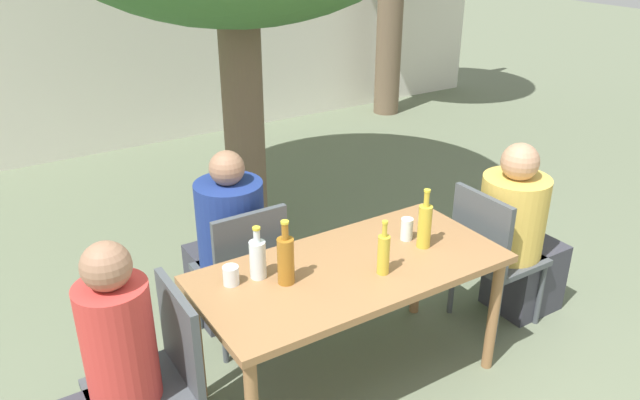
{
  "coord_description": "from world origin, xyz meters",
  "views": [
    {
      "loc": [
        -1.59,
        -2.22,
        2.37
      ],
      "look_at": [
        0.0,
        0.3,
        0.99
      ],
      "focal_mm": 35.0,
      "sensor_mm": 36.0,
      "label": 1
    }
  ],
  "objects": [
    {
      "name": "person_seated_2",
      "position": [
        -0.32,
        0.85,
        0.54
      ],
      "size": [
        0.39,
        0.6,
        1.18
      ],
      "rotation": [
        0.0,
        0.0,
        3.14
      ],
      "color": "#383842",
      "rests_on": "ground_plane"
    },
    {
      "name": "patio_chair_2",
      "position": [
        -0.32,
        0.61,
        0.52
      ],
      "size": [
        0.44,
        0.44,
        0.91
      ],
      "rotation": [
        0.0,
        0.0,
        3.14
      ],
      "color": "#474C51",
      "rests_on": "ground_plane"
    },
    {
      "name": "water_bottle_2",
      "position": [
        -0.45,
        0.16,
        0.85
      ],
      "size": [
        0.08,
        0.08,
        0.27
      ],
      "color": "silver",
      "rests_on": "dining_table_front"
    },
    {
      "name": "ground_plane",
      "position": [
        0.0,
        0.0,
        0.0
      ],
      "size": [
        30.0,
        30.0,
        0.0
      ],
      "primitive_type": "plane",
      "color": "#667056"
    },
    {
      "name": "patio_chair_0",
      "position": [
        -1.03,
        0.0,
        0.52
      ],
      "size": [
        0.44,
        0.44,
        0.91
      ],
      "rotation": [
        0.0,
        0.0,
        -1.57
      ],
      "color": "#474C51",
      "rests_on": "ground_plane"
    },
    {
      "name": "person_seated_0",
      "position": [
        -1.27,
        -0.0,
        0.54
      ],
      "size": [
        0.55,
        0.3,
        1.22
      ],
      "rotation": [
        0.0,
        0.0,
        -1.57
      ],
      "color": "#383842",
      "rests_on": "ground_plane"
    },
    {
      "name": "amber_bottle_0",
      "position": [
        -0.36,
        0.04,
        0.87
      ],
      "size": [
        0.08,
        0.08,
        0.33
      ],
      "color": "#9E661E",
      "rests_on": "dining_table_front"
    },
    {
      "name": "cafe_building_wall",
      "position": [
        0.0,
        4.45,
        1.4
      ],
      "size": [
        10.0,
        0.08,
        2.8
      ],
      "color": "silver",
      "rests_on": "ground_plane"
    },
    {
      "name": "dining_table_front",
      "position": [
        0.0,
        0.0,
        0.66
      ],
      "size": [
        1.6,
        0.76,
        0.74
      ],
      "color": "#996B42",
      "rests_on": "ground_plane"
    },
    {
      "name": "drinking_glass_0",
      "position": [
        0.42,
        0.07,
        0.8
      ],
      "size": [
        0.07,
        0.07,
        0.12
      ],
      "color": "silver",
      "rests_on": "dining_table_front"
    },
    {
      "name": "oil_cruet_3",
      "position": [
        0.09,
        -0.14,
        0.85
      ],
      "size": [
        0.06,
        0.06,
        0.29
      ],
      "color": "gold",
      "rests_on": "dining_table_front"
    },
    {
      "name": "oil_cruet_1",
      "position": [
        0.44,
        -0.04,
        0.87
      ],
      "size": [
        0.07,
        0.07,
        0.33
      ],
      "color": "gold",
      "rests_on": "dining_table_front"
    },
    {
      "name": "drinking_glass_1",
      "position": [
        -0.59,
        0.17,
        0.79
      ],
      "size": [
        0.08,
        0.08,
        0.09
      ],
      "color": "white",
      "rests_on": "dining_table_front"
    },
    {
      "name": "patio_chair_1",
      "position": [
        1.03,
        0.0,
        0.52
      ],
      "size": [
        0.44,
        0.44,
        0.91
      ],
      "rotation": [
        0.0,
        0.0,
        1.57
      ],
      "color": "#474C51",
      "rests_on": "ground_plane"
    },
    {
      "name": "person_seated_1",
      "position": [
        1.26,
        -0.0,
        0.53
      ],
      "size": [
        0.6,
        0.4,
        1.17
      ],
      "rotation": [
        0.0,
        0.0,
        1.57
      ],
      "color": "#383842",
      "rests_on": "ground_plane"
    }
  ]
}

